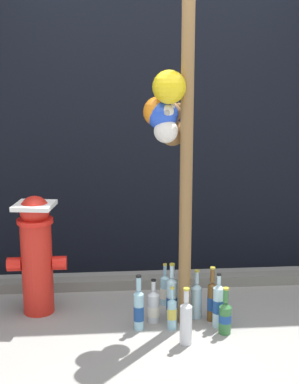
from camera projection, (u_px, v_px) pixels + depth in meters
name	position (u px, v px, depth m)	size (l,w,h in m)	color
ground_plane	(173.00, 348.00, 3.35)	(14.00, 14.00, 0.00)	gray
building_wall	(153.00, 89.00, 4.40)	(10.00, 0.20, 3.03)	black
curb_strip	(158.00, 282.00, 4.28)	(8.00, 0.12, 0.08)	slate
memorial_post	(176.00, 73.00, 3.34)	(0.57, 0.32, 2.84)	olive
fire_hydrant	(37.00, 252.00, 3.75)	(0.41, 0.30, 0.84)	red
bottle_0	(172.00, 313.00, 3.57)	(0.06, 0.06, 0.29)	#93CCE0
bottle_1	(212.00, 300.00, 3.68)	(0.06, 0.06, 0.38)	brown
bottle_2	(172.00, 298.00, 3.71)	(0.08, 0.08, 0.40)	#B2DBEA
bottle_3	(186.00, 321.00, 3.36)	(0.08, 0.08, 0.37)	silver
bottle_4	(139.00, 309.00, 3.55)	(0.07, 0.07, 0.38)	#93CCE0
bottle_5	(165.00, 290.00, 3.95)	(0.07, 0.07, 0.31)	#93CCE0
bottle_6	(153.00, 306.00, 3.67)	(0.08, 0.08, 0.30)	silver
bottle_7	(196.00, 299.00, 3.73)	(0.08, 0.08, 0.34)	#B2DBEA
bottle_8	(218.00, 305.00, 3.59)	(0.07, 0.07, 0.37)	#B2DBEA
bottle_9	(225.00, 316.00, 3.51)	(0.08, 0.08, 0.31)	#337038
litter_0	(60.00, 289.00, 4.23)	(0.06, 0.11, 0.01)	#8C99B2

